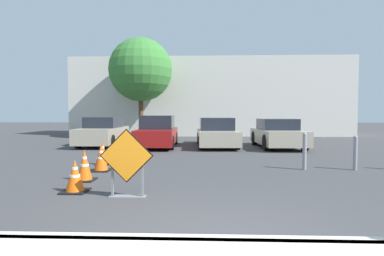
# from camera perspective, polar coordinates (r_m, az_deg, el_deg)

# --- Properties ---
(ground_plane) EXTENTS (96.00, 96.00, 0.00)m
(ground_plane) POSITION_cam_1_polar(r_m,az_deg,el_deg) (13.53, 2.57, -4.16)
(ground_plane) COLOR #3D3D3F
(curb_lip) EXTENTS (31.14, 0.20, 0.14)m
(curb_lip) POSITION_cam_1_polar(r_m,az_deg,el_deg) (3.76, 3.87, -21.11)
(curb_lip) COLOR beige
(curb_lip) RESTS_ON ground_plane
(road_closed_sign) EXTENTS (1.02, 0.20, 1.31)m
(road_closed_sign) POSITION_cam_1_polar(r_m,az_deg,el_deg) (5.82, -12.34, -6.29)
(road_closed_sign) COLOR black
(road_closed_sign) RESTS_ON ground_plane
(traffic_cone_nearest) EXTENTS (0.50, 0.50, 0.66)m
(traffic_cone_nearest) POSITION_cam_1_polar(r_m,az_deg,el_deg) (6.62, -21.40, -8.58)
(traffic_cone_nearest) COLOR black
(traffic_cone_nearest) RESTS_ON ground_plane
(traffic_cone_second) EXTENTS (0.48, 0.48, 0.75)m
(traffic_cone_second) POSITION_cam_1_polar(r_m,az_deg,el_deg) (7.65, -19.80, -6.74)
(traffic_cone_second) COLOR black
(traffic_cone_second) RESTS_ON ground_plane
(traffic_cone_third) EXTENTS (0.52, 0.52, 0.73)m
(traffic_cone_third) POSITION_cam_1_polar(r_m,az_deg,el_deg) (8.82, -16.95, -5.53)
(traffic_cone_third) COLOR black
(traffic_cone_third) RESTS_ON ground_plane
(traffic_cone_fourth) EXTENTS (0.40, 0.40, 0.75)m
(traffic_cone_fourth) POSITION_cam_1_polar(r_m,az_deg,el_deg) (9.88, -16.62, -4.60)
(traffic_cone_fourth) COLOR black
(traffic_cone_fourth) RESTS_ON ground_plane
(parked_car_nearest) EXTENTS (1.87, 4.33, 1.45)m
(parked_car_nearest) POSITION_cam_1_polar(r_m,az_deg,el_deg) (16.06, -16.53, -0.79)
(parked_car_nearest) COLOR #A39984
(parked_car_nearest) RESTS_ON ground_plane
(parked_car_second) EXTENTS (1.86, 4.37, 1.54)m
(parked_car_second) POSITION_cam_1_polar(r_m,az_deg,el_deg) (14.85, -6.53, -0.88)
(parked_car_second) COLOR maroon
(parked_car_second) RESTS_ON ground_plane
(parked_car_third) EXTENTS (2.01, 4.65, 1.43)m
(parked_car_third) POSITION_cam_1_polar(r_m,az_deg,el_deg) (15.02, 4.67, -1.00)
(parked_car_third) COLOR #A39984
(parked_car_third) RESTS_ON ground_plane
(parked_car_fourth) EXTENTS (1.98, 4.15, 1.38)m
(parked_car_fourth) POSITION_cam_1_polar(r_m,az_deg,el_deg) (14.93, 15.95, -1.10)
(parked_car_fourth) COLOR #A39984
(parked_car_fourth) RESTS_ON ground_plane
(bollard_nearest) EXTENTS (0.12, 0.12, 1.07)m
(bollard_nearest) POSITION_cam_1_polar(r_m,az_deg,el_deg) (9.16, 20.65, -3.97)
(bollard_nearest) COLOR gray
(bollard_nearest) RESTS_ON ground_plane
(bollard_second) EXTENTS (0.12, 0.12, 0.99)m
(bollard_second) POSITION_cam_1_polar(r_m,az_deg,el_deg) (9.72, 28.67, -4.01)
(bollard_second) COLOR gray
(bollard_second) RESTS_ON ground_plane
(building_facade_backdrop) EXTENTS (20.85, 5.00, 5.82)m
(building_facade_backdrop) POSITION_cam_1_polar(r_m,az_deg,el_deg) (24.17, 3.41, 5.69)
(building_facade_backdrop) COLOR beige
(building_facade_backdrop) RESTS_ON ground_plane
(street_tree_behind_lot) EXTENTS (4.20, 4.20, 6.67)m
(street_tree_behind_lot) POSITION_cam_1_polar(r_m,az_deg,el_deg) (20.57, -9.75, 10.84)
(street_tree_behind_lot) COLOR #513823
(street_tree_behind_lot) RESTS_ON ground_plane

